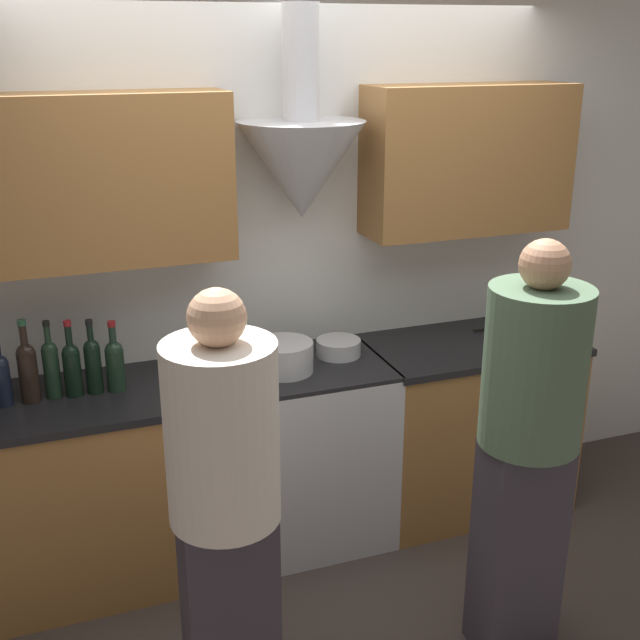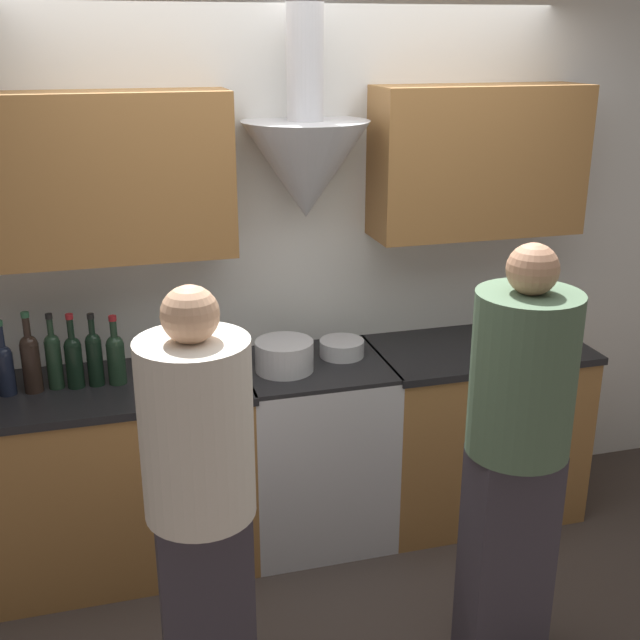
# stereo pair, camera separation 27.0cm
# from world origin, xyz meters

# --- Properties ---
(ground_plane) EXTENTS (12.00, 12.00, 0.00)m
(ground_plane) POSITION_xyz_m (0.00, 0.00, 0.00)
(ground_plane) COLOR #423833
(wall_back) EXTENTS (8.40, 0.58, 2.60)m
(wall_back) POSITION_xyz_m (-0.04, 0.58, 1.47)
(wall_back) COLOR white
(wall_back) RESTS_ON ground_plane
(counter_left) EXTENTS (1.28, 0.62, 0.91)m
(counter_left) POSITION_xyz_m (-0.97, 0.31, 0.46)
(counter_left) COLOR #9E6B38
(counter_left) RESTS_ON ground_plane
(counter_right) EXTENTS (1.04, 0.62, 0.91)m
(counter_right) POSITION_xyz_m (0.85, 0.31, 0.46)
(counter_right) COLOR #9E6B38
(counter_right) RESTS_ON ground_plane
(stove_range) EXTENTS (0.68, 0.60, 0.91)m
(stove_range) POSITION_xyz_m (0.00, 0.31, 0.46)
(stove_range) COLOR silver
(stove_range) RESTS_ON ground_plane
(wine_bottle_2) EXTENTS (0.07, 0.07, 0.33)m
(wine_bottle_2) POSITION_xyz_m (-1.35, 0.33, 1.04)
(wine_bottle_2) COLOR black
(wine_bottle_2) RESTS_ON counter_left
(wine_bottle_3) EXTENTS (0.08, 0.08, 0.36)m
(wine_bottle_3) POSITION_xyz_m (-1.25, 0.33, 1.06)
(wine_bottle_3) COLOR black
(wine_bottle_3) RESTS_ON counter_left
(wine_bottle_4) EXTENTS (0.07, 0.07, 0.34)m
(wine_bottle_4) POSITION_xyz_m (-1.15, 0.35, 1.05)
(wine_bottle_4) COLOR black
(wine_bottle_4) RESTS_ON counter_left
(wine_bottle_5) EXTENTS (0.07, 0.07, 0.34)m
(wine_bottle_5) POSITION_xyz_m (-1.07, 0.33, 1.05)
(wine_bottle_5) COLOR black
(wine_bottle_5) RESTS_ON counter_left
(wine_bottle_6) EXTENTS (0.07, 0.07, 0.33)m
(wine_bottle_6) POSITION_xyz_m (-0.98, 0.33, 1.05)
(wine_bottle_6) COLOR black
(wine_bottle_6) RESTS_ON counter_left
(wine_bottle_7) EXTENTS (0.08, 0.08, 0.31)m
(wine_bottle_7) POSITION_xyz_m (-0.89, 0.33, 1.04)
(wine_bottle_7) COLOR black
(wine_bottle_7) RESTS_ON counter_left
(stock_pot) EXTENTS (0.27, 0.27, 0.14)m
(stock_pot) POSITION_xyz_m (-0.15, 0.27, 0.98)
(stock_pot) COLOR silver
(stock_pot) RESTS_ON stove_range
(mixing_bowl) EXTENTS (0.21, 0.21, 0.08)m
(mixing_bowl) POSITION_xyz_m (0.15, 0.37, 0.95)
(mixing_bowl) COLOR silver
(mixing_bowl) RESTS_ON stove_range
(orange_fruit) EXTENTS (0.08, 0.08, 0.08)m
(orange_fruit) POSITION_xyz_m (1.20, 0.16, 0.95)
(orange_fruit) COLOR orange
(orange_fruit) RESTS_ON counter_right
(chefs_knife) EXTENTS (0.28, 0.05, 0.01)m
(chefs_knife) POSITION_xyz_m (1.07, 0.42, 0.92)
(chefs_knife) COLOR silver
(chefs_knife) RESTS_ON counter_right
(person_foreground_left) EXTENTS (0.37, 0.37, 1.65)m
(person_foreground_left) POSITION_xyz_m (-0.67, -0.70, 0.90)
(person_foreground_left) COLOR #38333D
(person_foreground_left) RESTS_ON ground_plane
(person_foreground_right) EXTENTS (0.38, 0.38, 1.70)m
(person_foreground_right) POSITION_xyz_m (0.50, -0.70, 0.94)
(person_foreground_right) COLOR #38333D
(person_foreground_right) RESTS_ON ground_plane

